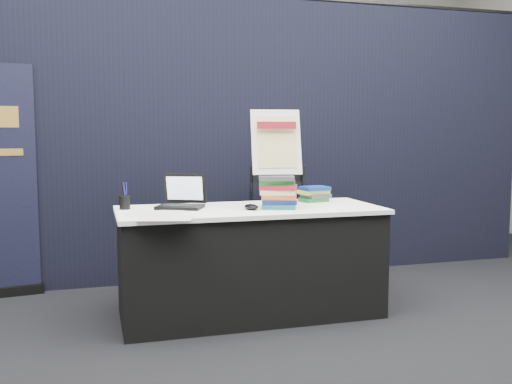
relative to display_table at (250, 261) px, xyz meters
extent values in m
plane|color=black|center=(0.00, -0.55, -0.38)|extent=(8.00, 8.00, 0.00)
cube|color=beige|center=(0.00, 3.45, 1.37)|extent=(8.00, 0.02, 3.50)
cube|color=black|center=(0.00, 1.05, 0.82)|extent=(6.00, 0.08, 2.40)
cube|color=black|center=(0.00, 0.00, -0.02)|extent=(1.76, 0.71, 0.72)
cube|color=white|center=(0.00, 0.00, 0.36)|extent=(1.80, 0.75, 0.03)
cube|color=black|center=(-0.47, 0.09, 0.38)|extent=(0.36, 0.32, 0.02)
cube|color=black|center=(-0.47, 0.20, 0.50)|extent=(0.30, 0.18, 0.21)
cube|color=silver|center=(-0.47, 0.19, 0.50)|extent=(0.25, 0.14, 0.16)
ellipsoid|color=black|center=(-0.02, -0.10, 0.39)|extent=(0.11, 0.14, 0.04)
cube|color=silver|center=(-0.71, -0.11, 0.38)|extent=(0.30, 0.23, 0.00)
cube|color=silver|center=(-0.62, -0.33, 0.38)|extent=(0.36, 0.30, 0.00)
cube|color=silver|center=(-0.60, -0.07, 0.38)|extent=(0.33, 0.27, 0.00)
cylinder|color=black|center=(-0.83, 0.15, 0.42)|extent=(0.09, 0.09, 0.09)
cube|color=#175A56|center=(0.17, -0.08, 0.39)|extent=(0.29, 0.25, 0.03)
cube|color=navy|center=(0.17, -0.08, 0.42)|extent=(0.29, 0.25, 0.03)
cube|color=#D2631D|center=(0.17, -0.08, 0.45)|extent=(0.29, 0.25, 0.03)
cube|color=beige|center=(0.17, -0.08, 0.49)|extent=(0.29, 0.25, 0.03)
cube|color=#A81B27|center=(0.17, -0.08, 0.52)|extent=(0.29, 0.25, 0.03)
cube|color=#22802D|center=(0.17, -0.08, 0.55)|extent=(0.29, 0.25, 0.03)
cube|color=#434347|center=(0.17, -0.08, 0.58)|extent=(0.29, 0.25, 0.03)
cube|color=#22802D|center=(0.56, 0.20, 0.39)|extent=(0.23, 0.20, 0.03)
cube|color=#434347|center=(0.56, 0.20, 0.42)|extent=(0.23, 0.20, 0.03)
cube|color=#C3D254|center=(0.56, 0.20, 0.45)|extent=(0.23, 0.20, 0.03)
cube|color=navy|center=(0.56, 0.20, 0.47)|extent=(0.23, 0.20, 0.03)
cube|color=black|center=(0.17, -0.09, 0.62)|extent=(0.23, 0.04, 0.01)
cylinder|color=black|center=(0.08, -0.01, 0.75)|extent=(0.02, 0.11, 0.33)
cylinder|color=black|center=(0.26, -0.01, 0.75)|extent=(0.02, 0.11, 0.33)
cube|color=white|center=(0.17, -0.04, 0.82)|extent=(0.35, 0.17, 0.44)
cube|color=beige|center=(0.17, -0.05, 0.82)|extent=(0.28, 0.13, 0.35)
cube|color=maroon|center=(0.17, -0.05, 0.94)|extent=(0.27, 0.05, 0.05)
cylinder|color=black|center=(0.20, 0.24, -0.12)|extent=(0.02, 0.02, 0.50)
cylinder|color=black|center=(0.65, 0.24, -0.12)|extent=(0.02, 0.02, 0.50)
cylinder|color=black|center=(0.20, 0.68, -0.12)|extent=(0.02, 0.02, 0.50)
cylinder|color=black|center=(0.65, 0.68, -0.12)|extent=(0.02, 0.02, 0.50)
cube|color=black|center=(0.42, 0.46, 0.15)|extent=(0.52, 0.52, 0.04)
cube|color=black|center=(0.42, 0.68, 0.57)|extent=(0.45, 0.08, 0.18)
camera|label=1|loc=(-1.03, -3.74, 0.89)|focal=40.00mm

